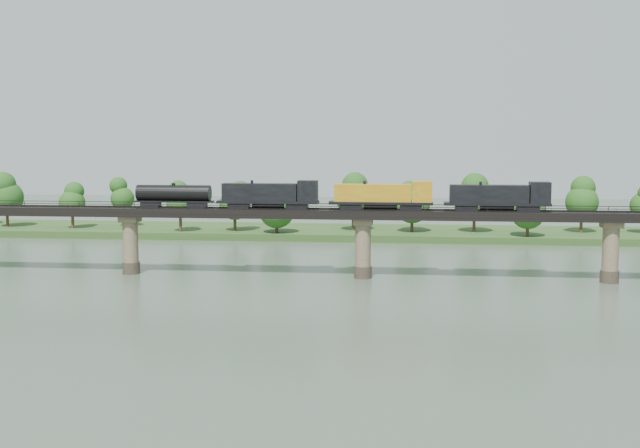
# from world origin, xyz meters

# --- Properties ---
(ground) EXTENTS (400.00, 400.00, 0.00)m
(ground) POSITION_xyz_m (0.00, 0.00, 0.00)
(ground) COLOR #3A493A
(ground) RESTS_ON ground
(far_bank) EXTENTS (300.00, 24.00, 1.60)m
(far_bank) POSITION_xyz_m (0.00, 85.00, 0.80)
(far_bank) COLOR #27461C
(far_bank) RESTS_ON ground
(bridge) EXTENTS (236.00, 30.00, 11.50)m
(bridge) POSITION_xyz_m (0.00, 30.00, 5.46)
(bridge) COLOR #473A2D
(bridge) RESTS_ON ground
(bridge_superstructure) EXTENTS (220.00, 4.90, 0.75)m
(bridge_superstructure) POSITION_xyz_m (0.00, 30.00, 11.79)
(bridge_superstructure) COLOR black
(bridge_superstructure) RESTS_ON bridge
(far_treeline) EXTENTS (289.06, 17.54, 13.60)m
(far_treeline) POSITION_xyz_m (-8.21, 80.52, 8.83)
(far_treeline) COLOR #382619
(far_treeline) RESTS_ON far_bank
(freight_train) EXTENTS (69.29, 2.70, 4.77)m
(freight_train) POSITION_xyz_m (-3.25, 30.00, 13.78)
(freight_train) COLOR black
(freight_train) RESTS_ON bridge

